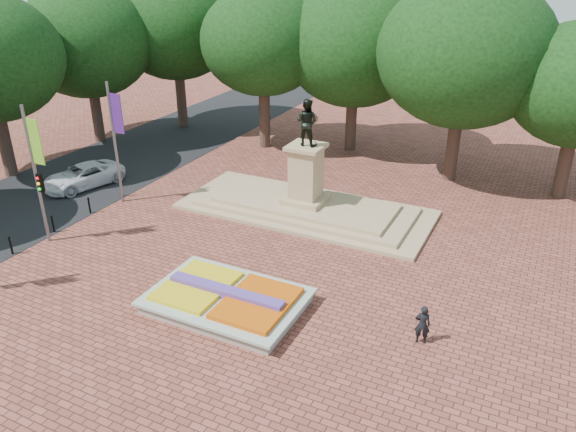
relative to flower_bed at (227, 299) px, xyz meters
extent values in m
plane|color=brown|center=(-1.03, 2.00, -0.38)|extent=(90.00, 90.00, 0.00)
cube|color=black|center=(-16.03, 7.00, -0.37)|extent=(9.00, 90.00, 0.02)
cube|color=gray|center=(-0.03, 0.00, -0.15)|extent=(6.00, 4.00, 0.45)
cube|color=beige|center=(-0.03, 0.00, 0.12)|extent=(6.30, 4.30, 0.12)
cube|color=orange|center=(1.42, 0.00, 0.25)|extent=(2.60, 3.40, 0.22)
cube|color=yellow|center=(-1.48, 0.00, 0.24)|extent=(2.60, 3.40, 0.18)
cube|color=#4D3490|center=(-0.03, 0.00, 0.34)|extent=(5.20, 0.55, 0.38)
cube|color=tan|center=(-1.03, 10.00, -0.28)|extent=(14.00, 6.00, 0.20)
cube|color=tan|center=(-1.03, 10.00, -0.08)|extent=(12.00, 5.00, 0.20)
cube|color=tan|center=(-1.03, 10.00, 0.12)|extent=(10.00, 4.00, 0.20)
cube|color=tan|center=(-1.03, 10.00, 0.37)|extent=(2.20, 2.20, 0.30)
cube|color=tan|center=(-1.03, 10.00, 1.92)|extent=(1.50, 1.50, 2.80)
cube|color=tan|center=(-1.03, 10.00, 3.42)|extent=(1.90, 1.90, 0.20)
imported|color=black|center=(-1.03, 10.00, 4.77)|extent=(1.22, 0.95, 2.50)
cylinder|color=#34241C|center=(-17.03, 20.00, 1.62)|extent=(0.80, 0.80, 4.00)
ellipsoid|color=black|center=(-17.03, 20.00, 6.32)|extent=(8.80, 8.80, 7.48)
cylinder|color=#34241C|center=(-9.03, 20.00, 1.62)|extent=(0.80, 0.80, 4.00)
ellipsoid|color=black|center=(-9.03, 20.00, 6.32)|extent=(8.80, 8.80, 7.48)
cylinder|color=#34241C|center=(-2.03, 20.00, 1.62)|extent=(0.80, 0.80, 4.00)
ellipsoid|color=black|center=(-2.03, 20.00, 6.32)|extent=(8.80, 8.80, 7.48)
cylinder|color=#34241C|center=(4.97, 20.00, 1.62)|extent=(0.80, 0.80, 4.00)
ellipsoid|color=black|center=(4.97, 20.00, 6.32)|extent=(8.80, 8.80, 7.48)
cylinder|color=#34241C|center=(11.97, 20.00, 1.62)|extent=(0.80, 0.80, 4.00)
cylinder|color=#34241C|center=(-20.53, 7.00, 1.54)|extent=(0.80, 0.80, 3.84)
cylinder|color=#34241C|center=(-20.53, 15.00, 1.54)|extent=(0.80, 0.80, 3.84)
ellipsoid|color=black|center=(-20.53, 15.00, 6.03)|extent=(8.40, 8.40, 7.14)
cylinder|color=slate|center=(-11.23, 1.00, 3.12)|extent=(0.16, 0.16, 7.00)
cube|color=#74B724|center=(-10.78, 1.00, 4.92)|extent=(0.70, 0.04, 2.20)
cylinder|color=slate|center=(-11.23, 6.50, 3.12)|extent=(0.16, 0.16, 7.00)
cube|color=#491C75|center=(-10.78, 6.50, 4.92)|extent=(0.70, 0.04, 2.20)
cube|color=black|center=(-11.03, 1.00, 2.82)|extent=(0.28, 0.18, 0.90)
cylinder|color=black|center=(-11.73, -0.80, 0.07)|extent=(0.10, 0.10, 0.90)
sphere|color=black|center=(-11.73, -0.80, 0.54)|extent=(0.12, 0.12, 0.12)
cylinder|color=black|center=(-11.73, 1.80, 0.07)|extent=(0.10, 0.10, 0.90)
sphere|color=black|center=(-11.73, 1.80, 0.54)|extent=(0.12, 0.12, 0.12)
cylinder|color=black|center=(-11.73, 4.40, 0.07)|extent=(0.10, 0.10, 0.90)
sphere|color=black|center=(-11.73, 4.40, 0.54)|extent=(0.12, 0.12, 0.12)
cylinder|color=black|center=(-11.73, 7.00, 0.07)|extent=(0.10, 0.10, 0.90)
sphere|color=black|center=(-11.73, 7.00, 0.54)|extent=(0.12, 0.12, 0.12)
imported|color=silver|center=(-14.93, 7.22, 0.32)|extent=(3.63, 5.44, 1.39)
imported|color=black|center=(7.74, 1.28, 0.43)|extent=(0.67, 0.52, 1.61)
camera|label=1|loc=(10.79, -16.23, 13.04)|focal=35.00mm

